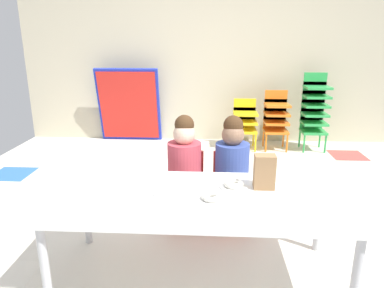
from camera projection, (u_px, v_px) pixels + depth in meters
name	position (u px, v px, depth m)	size (l,w,h in m)	color
ground_plane	(209.00, 219.00, 3.02)	(5.51, 5.01, 0.02)	silver
back_wall	(212.00, 52.00, 5.04)	(5.51, 0.10, 2.58)	beige
craft_table	(199.00, 202.00, 2.15)	(1.84, 0.79, 0.56)	white
seated_child_near_camera	(185.00, 162.00, 2.74)	(0.32, 0.32, 0.92)	red
seated_child_middle_seat	(232.00, 163.00, 2.72)	(0.34, 0.34, 0.92)	red
kid_chair_yellow_stack	(245.00, 120.00, 4.85)	(0.32, 0.30, 0.68)	yellow
kid_chair_orange_stack	(276.00, 116.00, 4.81)	(0.32, 0.30, 0.80)	orange
kid_chair_green_stack	(315.00, 108.00, 4.75)	(0.32, 0.30, 1.04)	green
folded_activity_table	(129.00, 106.00, 5.13)	(0.90, 0.29, 1.09)	#1E33BF
paper_bag_brown	(264.00, 172.00, 2.21)	(0.13, 0.09, 0.22)	#9E754C
paper_plate_near_edge	(234.00, 187.00, 2.25)	(0.18, 0.18, 0.01)	white
paper_plate_center_table	(166.00, 192.00, 2.18)	(0.18, 0.18, 0.01)	white
donut_powdered_on_plate	(234.00, 184.00, 2.24)	(0.12, 0.12, 0.04)	white
donut_powdered_loose	(211.00, 197.00, 2.08)	(0.12, 0.12, 0.03)	white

